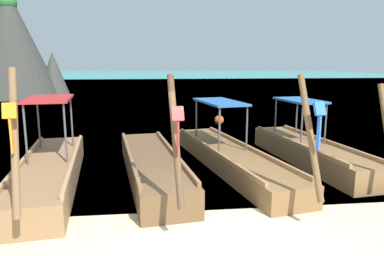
% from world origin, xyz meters
% --- Properties ---
extents(ground, '(120.00, 120.00, 0.00)m').
position_xyz_m(ground, '(0.00, 0.00, 0.00)').
color(ground, beige).
extents(sea_water, '(120.00, 120.00, 0.00)m').
position_xyz_m(sea_water, '(0.00, 61.03, 0.00)').
color(sea_water, teal).
rests_on(sea_water, ground).
extents(longtail_boat_orange_ribbon, '(2.00, 6.31, 2.92)m').
position_xyz_m(longtail_boat_orange_ribbon, '(-3.53, 2.96, 0.37)').
color(longtail_boat_orange_ribbon, olive).
rests_on(longtail_boat_orange_ribbon, ground).
extents(longtail_boat_red_ribbon, '(2.00, 6.54, 2.80)m').
position_xyz_m(longtail_boat_red_ribbon, '(-1.03, 3.28, 0.32)').
color(longtail_boat_red_ribbon, brown).
rests_on(longtail_boat_red_ribbon, ground).
extents(longtail_boat_blue_ribbon, '(2.48, 7.43, 2.78)m').
position_xyz_m(longtail_boat_blue_ribbon, '(1.20, 3.91, 0.33)').
color(longtail_boat_blue_ribbon, brown).
rests_on(longtail_boat_blue_ribbon, ground).
extents(longtail_boat_yellow_ribbon, '(1.80, 6.01, 2.55)m').
position_xyz_m(longtail_boat_yellow_ribbon, '(3.67, 4.12, 0.37)').
color(longtail_boat_yellow_ribbon, brown).
rests_on(longtail_boat_yellow_ribbon, ground).
extents(karst_rock, '(8.35, 7.64, 9.27)m').
position_xyz_m(karst_rock, '(-12.81, 26.94, 4.52)').
color(karst_rock, '#383833').
rests_on(karst_rock, ground).
extents(mooring_buoy_near, '(0.45, 0.45, 0.45)m').
position_xyz_m(mooring_buoy_near, '(2.21, 11.02, 0.23)').
color(mooring_buoy_near, '#EA5119').
rests_on(mooring_buoy_near, sea_water).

